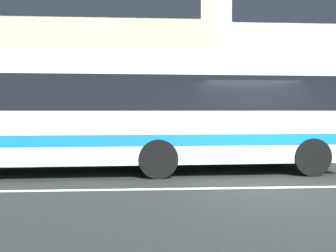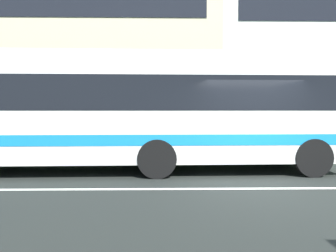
# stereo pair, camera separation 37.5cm
# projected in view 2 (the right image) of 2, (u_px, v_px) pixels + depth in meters

# --- Properties ---
(ground_plane) EXTENTS (160.00, 160.00, 0.00)m
(ground_plane) POSITION_uv_depth(u_px,v_px,m) (269.00, 189.00, 7.51)
(ground_plane) COLOR #222624
(lane_centre_line) EXTENTS (60.00, 0.16, 0.01)m
(lane_centre_line) POSITION_uv_depth(u_px,v_px,m) (269.00, 188.00, 7.51)
(lane_centre_line) COLOR silver
(lane_centre_line) RESTS_ON ground_plane
(hedge_row_far) EXTENTS (21.67, 1.10, 1.19)m
(hedge_row_far) POSITION_uv_depth(u_px,v_px,m) (138.00, 139.00, 13.38)
(hedge_row_far) COLOR #326F2C
(hedge_row_far) RESTS_ON ground_plane
(apartment_block_left) EXTENTS (19.84, 9.79, 12.79)m
(apartment_block_left) POSITION_uv_depth(u_px,v_px,m) (48.00, 35.00, 20.83)
(apartment_block_left) COLOR #C3BA97
(apartment_block_left) RESTS_ON ground_plane
(transit_bus) EXTENTS (11.63, 2.85, 3.28)m
(transit_bus) POSITION_uv_depth(u_px,v_px,m) (131.00, 108.00, 9.69)
(transit_bus) COLOR silver
(transit_bus) RESTS_ON ground_plane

